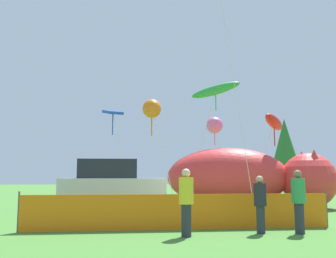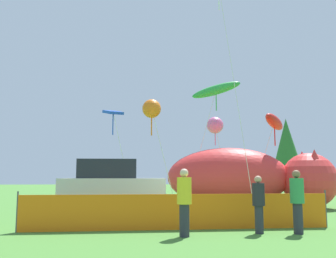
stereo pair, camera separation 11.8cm
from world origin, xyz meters
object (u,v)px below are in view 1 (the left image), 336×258
at_px(folding_chair, 283,203).
at_px(kite_pink_octopus, 215,125).
at_px(kite_green_fish, 216,90).
at_px(kite_orange_flower, 152,109).
at_px(spectator_in_blue_shirt, 299,199).
at_px(kite_red_lizard, 274,122).
at_px(spectator_in_yellow_shirt, 186,199).
at_px(spectator_in_green_shirt, 260,202).
at_px(inflatable_cat, 246,180).
at_px(parked_car, 112,189).
at_px(kite_blue_box, 113,114).

height_order(folding_chair, kite_pink_octopus, kite_pink_octopus).
bearing_deg(kite_pink_octopus, kite_green_fish, -98.15).
bearing_deg(kite_orange_flower, folding_chair, -24.01).
distance_m(spectator_in_blue_shirt, kite_orange_flower, 8.98).
bearing_deg(kite_orange_flower, spectator_in_blue_shirt, -60.97).
bearing_deg(spectator_in_blue_shirt, kite_pink_octopus, 88.32).
distance_m(kite_pink_octopus, kite_red_lizard, 4.58).
bearing_deg(spectator_in_yellow_shirt, kite_orange_flower, 94.82).
relative_size(spectator_in_green_shirt, kite_pink_octopus, 0.31).
bearing_deg(spectator_in_blue_shirt, inflatable_cat, 82.63).
relative_size(inflatable_cat, kite_pink_octopus, 1.66).
relative_size(folding_chair, spectator_in_yellow_shirt, 0.48).
xyz_separation_m(inflatable_cat, spectator_in_yellow_shirt, (-4.48, -9.21, -0.44)).
height_order(spectator_in_blue_shirt, kite_green_fish, kite_green_fish).
relative_size(spectator_in_blue_shirt, kite_red_lizard, 0.35).
height_order(spectator_in_green_shirt, kite_green_fish, kite_green_fish).
height_order(spectator_in_green_shirt, kite_orange_flower, kite_orange_flower).
bearing_deg(kite_orange_flower, kite_red_lizard, 15.84).
relative_size(parked_car, inflatable_cat, 0.47).
bearing_deg(parked_car, kite_orange_flower, 52.17).
distance_m(inflatable_cat, kite_orange_flower, 6.41).
distance_m(folding_chair, kite_orange_flower, 7.31).
bearing_deg(parked_car, inflatable_cat, 31.10).
height_order(folding_chair, spectator_in_green_shirt, spectator_in_green_shirt).
distance_m(kite_orange_flower, kite_blue_box, 4.23).
bearing_deg(parked_car, kite_green_fish, 48.97).
bearing_deg(kite_green_fish, spectator_in_yellow_shirt, -106.60).
distance_m(folding_chair, spectator_in_green_shirt, 5.21).
xyz_separation_m(parked_car, folding_chair, (7.08, -0.25, -0.61)).
bearing_deg(kite_orange_flower, inflatable_cat, 20.25).
bearing_deg(kite_blue_box, inflatable_cat, -14.09).
relative_size(folding_chair, inflatable_cat, 0.10).
distance_m(spectator_in_green_shirt, kite_orange_flower, 8.47).
height_order(kite_red_lizard, kite_green_fish, kite_green_fish).
height_order(spectator_in_yellow_shirt, spectator_in_blue_shirt, spectator_in_yellow_shirt).
xyz_separation_m(spectator_in_yellow_shirt, spectator_in_blue_shirt, (3.32, 0.23, -0.02)).
bearing_deg(spectator_in_green_shirt, inflatable_cat, 75.66).
xyz_separation_m(folding_chair, kite_pink_octopus, (-1.06, 8.17, 4.36)).
distance_m(inflatable_cat, kite_blue_box, 8.27).
relative_size(spectator_in_blue_shirt, kite_blue_box, 0.33).
height_order(spectator_in_yellow_shirt, kite_green_fish, kite_green_fish).
bearing_deg(inflatable_cat, kite_red_lizard, 16.26).
bearing_deg(parked_car, kite_red_lizard, 26.10).
height_order(parked_car, kite_orange_flower, kite_orange_flower).
distance_m(inflatable_cat, spectator_in_blue_shirt, 9.07).
bearing_deg(spectator_in_blue_shirt, spectator_in_yellow_shirt, -176.05).
bearing_deg(folding_chair, kite_green_fish, -167.53).
relative_size(inflatable_cat, kite_green_fish, 1.18).
bearing_deg(kite_blue_box, kite_pink_octopus, 18.22).
height_order(kite_blue_box, kite_red_lizard, kite_blue_box).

